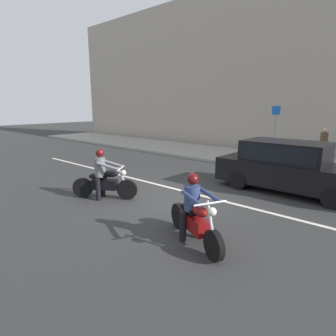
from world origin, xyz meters
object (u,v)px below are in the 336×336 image
at_px(parked_sedan_black, 288,166).
at_px(street_sign_post, 275,127).
at_px(motorcycle_with_rider_gray, 104,179).
at_px(motorcycle_with_rider_denim_blue, 194,215).
at_px(pedestrian_bystander, 324,143).

height_order(parked_sedan_black, street_sign_post, street_sign_post).
bearing_deg(parked_sedan_black, street_sign_post, 116.10).
distance_m(motorcycle_with_rider_gray, motorcycle_with_rider_denim_blue, 3.90).
xyz_separation_m(motorcycle_with_rider_denim_blue, parked_sedan_black, (0.18, 5.05, 0.26)).
xyz_separation_m(motorcycle_with_rider_denim_blue, pedestrian_bystander, (-0.11, 10.68, 0.49)).
bearing_deg(motorcycle_with_rider_gray, pedestrian_bystander, 69.72).
relative_size(parked_sedan_black, street_sign_post, 1.74).
relative_size(motorcycle_with_rider_denim_blue, parked_sedan_black, 0.43).
height_order(motorcycle_with_rider_gray, street_sign_post, street_sign_post).
bearing_deg(motorcycle_with_rider_gray, street_sign_post, 81.68).
bearing_deg(street_sign_post, pedestrian_bystander, 7.51).
relative_size(motorcycle_with_rider_gray, parked_sedan_black, 0.38).
bearing_deg(pedestrian_bystander, parked_sedan_black, -87.09).
bearing_deg(motorcycle_with_rider_denim_blue, parked_sedan_black, 87.98).
relative_size(motorcycle_with_rider_gray, pedestrian_bystander, 1.08).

